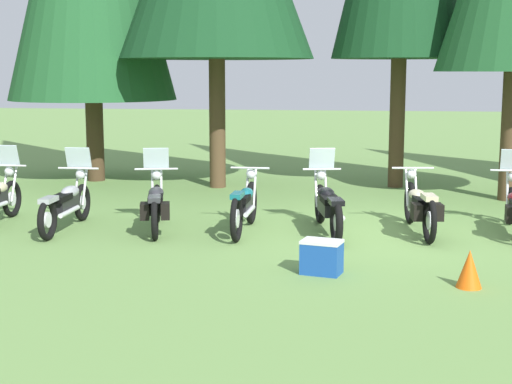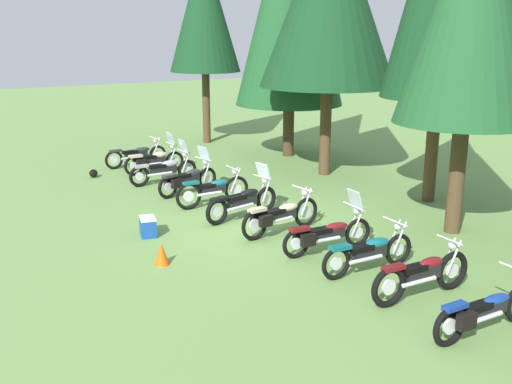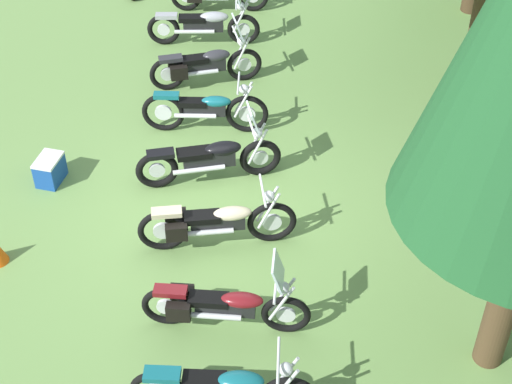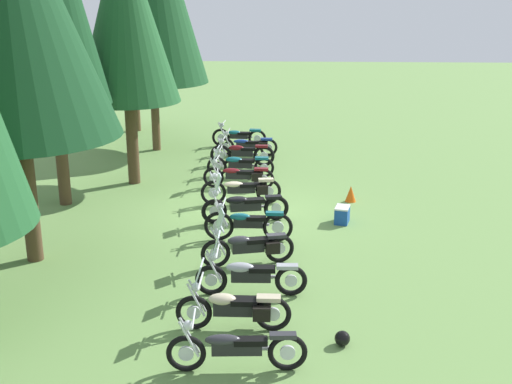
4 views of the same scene
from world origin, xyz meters
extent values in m
plane|color=#6B934C|center=(0.00, 0.00, 0.00)|extent=(80.00, 80.00, 0.00)
torus|color=black|center=(-8.05, 0.38, 0.33)|extent=(0.14, 0.66, 0.66)
cylinder|color=silver|center=(-8.05, 0.38, 0.33)|extent=(0.07, 0.26, 0.26)
torus|color=black|center=(-7.94, -1.28, 0.33)|extent=(0.14, 0.66, 0.66)
cylinder|color=silver|center=(-7.94, -1.28, 0.33)|extent=(0.07, 0.26, 0.26)
cube|color=black|center=(-8.00, -0.45, 0.43)|extent=(0.22, 0.83, 0.23)
ellipsoid|color=#2D2D33|center=(-8.01, -0.22, 0.57)|extent=(0.25, 0.60, 0.18)
cube|color=black|center=(-7.98, -0.68, 0.54)|extent=(0.23, 0.56, 0.10)
cube|color=#2D2D33|center=(-7.95, -1.20, 0.64)|extent=(0.18, 0.45, 0.08)
cylinder|color=silver|center=(-8.11, 0.32, 0.63)|extent=(0.07, 0.34, 0.65)
cylinder|color=silver|center=(-7.98, 0.33, 0.63)|extent=(0.07, 0.34, 0.65)
cylinder|color=silver|center=(-8.04, 0.24, 0.96)|extent=(0.67, 0.08, 0.04)
sphere|color=silver|center=(-8.05, 0.33, 0.84)|extent=(0.18, 0.18, 0.17)
cylinder|color=silver|center=(-7.88, -0.62, 0.35)|extent=(0.13, 0.83, 0.08)
torus|color=black|center=(-6.66, 0.45, 0.34)|extent=(0.10, 0.68, 0.68)
cylinder|color=silver|center=(-6.66, 0.45, 0.34)|extent=(0.05, 0.26, 0.26)
torus|color=black|center=(-6.65, -1.01, 0.34)|extent=(0.10, 0.68, 0.68)
cylinder|color=silver|center=(-6.65, -1.01, 0.34)|extent=(0.05, 0.26, 0.26)
cube|color=black|center=(-6.66, -0.28, 0.46)|extent=(0.24, 0.72, 0.27)
ellipsoid|color=beige|center=(-6.66, -0.08, 0.62)|extent=(0.30, 0.52, 0.21)
cube|color=black|center=(-6.66, -0.48, 0.59)|extent=(0.28, 0.48, 0.10)
cube|color=beige|center=(-6.65, -0.93, 0.66)|extent=(0.22, 0.44, 0.08)
cylinder|color=silver|center=(-6.75, 0.39, 0.64)|extent=(0.05, 0.34, 0.65)
cylinder|color=silver|center=(-6.57, 0.39, 0.64)|extent=(0.05, 0.34, 0.65)
cylinder|color=silver|center=(-6.66, 0.31, 0.97)|extent=(0.74, 0.04, 0.04)
sphere|color=silver|center=(-6.66, 0.40, 0.85)|extent=(0.17, 0.17, 0.17)
cylinder|color=silver|center=(-6.51, -0.44, 0.36)|extent=(0.08, 0.72, 0.08)
cube|color=silver|center=(-6.66, 0.33, 1.15)|extent=(0.44, 0.15, 0.39)
cube|color=black|center=(-6.84, -0.81, 0.44)|extent=(0.14, 0.32, 0.26)
cube|color=black|center=(-6.47, -0.81, 0.44)|extent=(0.14, 0.32, 0.26)
torus|color=black|center=(-5.24, 0.29, 0.33)|extent=(0.13, 0.67, 0.67)
cylinder|color=silver|center=(-5.24, 0.29, 0.33)|extent=(0.06, 0.25, 0.25)
torus|color=black|center=(-5.19, -1.34, 0.33)|extent=(0.13, 0.67, 0.67)
cylinder|color=silver|center=(-5.19, -1.34, 0.33)|extent=(0.06, 0.25, 0.25)
cube|color=black|center=(-5.22, -0.53, 0.45)|extent=(0.23, 0.82, 0.27)
ellipsoid|color=#9EA0A8|center=(-5.22, -0.30, 0.62)|extent=(0.27, 0.58, 0.21)
cube|color=black|center=(-5.21, -0.75, 0.59)|extent=(0.25, 0.55, 0.10)
cube|color=#9EA0A8|center=(-5.20, -1.26, 0.64)|extent=(0.20, 0.45, 0.08)
cylinder|color=silver|center=(-5.32, 0.23, 0.63)|extent=(0.05, 0.34, 0.65)
cylinder|color=silver|center=(-5.16, 0.24, 0.63)|extent=(0.05, 0.34, 0.65)
cylinder|color=silver|center=(-5.24, 0.15, 0.97)|extent=(0.73, 0.06, 0.04)
sphere|color=silver|center=(-5.24, 0.24, 0.85)|extent=(0.17, 0.17, 0.17)
cylinder|color=silver|center=(-5.09, -0.70, 0.35)|extent=(0.10, 0.81, 0.08)
cube|color=silver|center=(-5.24, 0.17, 1.15)|extent=(0.44, 0.17, 0.39)
torus|color=black|center=(-3.87, 0.35, 0.34)|extent=(0.26, 0.68, 0.68)
cylinder|color=silver|center=(-3.87, 0.35, 0.34)|extent=(0.11, 0.27, 0.26)
torus|color=black|center=(-3.51, -1.09, 0.34)|extent=(0.26, 0.68, 0.68)
cylinder|color=silver|center=(-3.51, -1.09, 0.34)|extent=(0.11, 0.27, 0.26)
cube|color=black|center=(-3.69, -0.37, 0.46)|extent=(0.38, 0.76, 0.26)
ellipsoid|color=#2D2D33|center=(-3.74, -0.17, 0.61)|extent=(0.38, 0.57, 0.20)
cube|color=black|center=(-3.64, -0.57, 0.58)|extent=(0.36, 0.53, 0.10)
cube|color=#2D2D33|center=(-3.53, -1.01, 0.66)|extent=(0.29, 0.47, 0.08)
cylinder|color=silver|center=(-3.93, 0.27, 0.64)|extent=(0.12, 0.34, 0.65)
cylinder|color=silver|center=(-3.78, 0.31, 0.64)|extent=(0.12, 0.34, 0.65)
cylinder|color=silver|center=(-3.83, 0.21, 0.98)|extent=(0.74, 0.22, 0.04)
sphere|color=silver|center=(-3.86, 0.30, 0.86)|extent=(0.21, 0.21, 0.17)
cylinder|color=silver|center=(-3.52, -0.49, 0.36)|extent=(0.26, 0.73, 0.08)
cube|color=silver|center=(-3.84, 0.23, 1.16)|extent=(0.46, 0.26, 0.39)
cube|color=black|center=(-3.72, -0.93, 0.44)|extent=(0.21, 0.34, 0.26)
cube|color=black|center=(-3.40, -0.85, 0.44)|extent=(0.21, 0.34, 0.26)
torus|color=black|center=(-2.19, 0.45, 0.38)|extent=(0.10, 0.75, 0.75)
cylinder|color=silver|center=(-2.19, 0.45, 0.38)|extent=(0.05, 0.30, 0.30)
torus|color=black|center=(-2.20, -1.02, 0.38)|extent=(0.10, 0.75, 0.75)
cylinder|color=silver|center=(-2.20, -1.02, 0.38)|extent=(0.05, 0.30, 0.30)
cube|color=black|center=(-2.19, -0.29, 0.48)|extent=(0.19, 0.73, 0.24)
ellipsoid|color=#14606B|center=(-2.19, -0.08, 0.63)|extent=(0.23, 0.52, 0.19)
cube|color=black|center=(-2.20, -0.49, 0.60)|extent=(0.21, 0.49, 0.10)
cube|color=#14606B|center=(-2.20, -0.94, 0.74)|extent=(0.17, 0.44, 0.08)
cylinder|color=silver|center=(-2.26, 0.39, 0.67)|extent=(0.05, 0.34, 0.65)
cylinder|color=silver|center=(-2.12, 0.39, 0.67)|extent=(0.05, 0.34, 0.65)
cylinder|color=silver|center=(-2.19, 0.31, 1.01)|extent=(0.68, 0.04, 0.04)
sphere|color=silver|center=(-2.19, 0.40, 0.89)|extent=(0.17, 0.17, 0.17)
cylinder|color=silver|center=(-2.08, -0.45, 0.40)|extent=(0.09, 0.73, 0.08)
torus|color=black|center=(-0.99, 0.70, 0.35)|extent=(0.26, 0.70, 0.69)
cylinder|color=silver|center=(-0.99, 0.70, 0.35)|extent=(0.10, 0.26, 0.26)
torus|color=black|center=(-0.64, -0.96, 0.35)|extent=(0.26, 0.70, 0.69)
cylinder|color=silver|center=(-0.64, -0.96, 0.35)|extent=(0.10, 0.26, 0.26)
cube|color=black|center=(-0.82, -0.13, 0.46)|extent=(0.40, 0.87, 0.27)
ellipsoid|color=black|center=(-0.86, 0.10, 0.63)|extent=(0.41, 0.64, 0.21)
cube|color=black|center=(-0.77, -0.36, 0.60)|extent=(0.38, 0.60, 0.10)
cube|color=black|center=(-0.65, -0.88, 0.66)|extent=(0.30, 0.47, 0.08)
cylinder|color=silver|center=(-1.06, 0.62, 0.64)|extent=(0.11, 0.34, 0.65)
cylinder|color=silver|center=(-0.90, 0.66, 0.64)|extent=(0.11, 0.34, 0.65)
cylinder|color=silver|center=(-0.96, 0.56, 0.98)|extent=(0.66, 0.17, 0.04)
sphere|color=silver|center=(-0.98, 0.65, 0.86)|extent=(0.20, 0.20, 0.17)
cylinder|color=silver|center=(-0.64, -0.28, 0.37)|extent=(0.25, 0.84, 0.08)
cube|color=silver|center=(-0.97, 0.58, 1.16)|extent=(0.46, 0.24, 0.39)
torus|color=black|center=(0.58, 0.90, 0.37)|extent=(0.19, 0.75, 0.74)
cylinder|color=silver|center=(0.58, 0.90, 0.37)|extent=(0.09, 0.30, 0.29)
torus|color=black|center=(0.79, -0.70, 0.37)|extent=(0.19, 0.75, 0.74)
cylinder|color=silver|center=(0.79, -0.70, 0.37)|extent=(0.09, 0.30, 0.29)
cube|color=black|center=(0.69, 0.10, 0.47)|extent=(0.32, 0.82, 0.23)
ellipsoid|color=beige|center=(0.66, 0.32, 0.61)|extent=(0.34, 0.60, 0.18)
cube|color=black|center=(0.72, -0.12, 0.58)|extent=(0.31, 0.56, 0.10)
cube|color=beige|center=(0.78, -0.62, 0.72)|extent=(0.25, 0.46, 0.08)
cylinder|color=silver|center=(0.51, 0.83, 0.67)|extent=(0.09, 0.34, 0.65)
cylinder|color=silver|center=(0.67, 0.85, 0.67)|extent=(0.09, 0.34, 0.65)
cylinder|color=silver|center=(0.60, 0.76, 1.01)|extent=(0.72, 0.13, 0.04)
sphere|color=silver|center=(0.59, 0.85, 0.89)|extent=(0.19, 0.19, 0.17)
cylinder|color=silver|center=(0.84, -0.06, 0.39)|extent=(0.19, 0.80, 0.08)
cube|color=black|center=(0.60, -0.53, 0.47)|extent=(0.18, 0.34, 0.26)
cube|color=black|center=(0.93, -0.48, 0.47)|extent=(0.18, 0.34, 0.26)
torus|color=black|center=(2.33, 1.09, 0.33)|extent=(0.14, 0.67, 0.66)
cylinder|color=silver|center=(2.33, 1.09, 0.33)|extent=(0.07, 0.26, 0.26)
torus|color=black|center=(2.22, -0.51, 0.33)|extent=(0.14, 0.67, 0.66)
cylinder|color=silver|center=(2.22, -0.51, 0.33)|extent=(0.07, 0.26, 0.26)
cube|color=black|center=(2.28, 0.29, 0.43)|extent=(0.26, 0.81, 0.22)
ellipsoid|color=maroon|center=(2.29, 0.51, 0.56)|extent=(0.29, 0.58, 0.17)
cube|color=black|center=(2.26, 0.07, 0.53)|extent=(0.27, 0.54, 0.10)
cube|color=maroon|center=(2.23, -0.43, 0.65)|extent=(0.22, 0.45, 0.08)
cylinder|color=silver|center=(2.25, 1.04, 0.63)|extent=(0.07, 0.34, 0.65)
cylinder|color=silver|center=(2.40, 1.03, 0.63)|extent=(0.07, 0.34, 0.65)
cylinder|color=silver|center=(2.32, 0.95, 0.97)|extent=(0.77, 0.09, 0.04)
sphere|color=silver|center=(2.33, 1.04, 0.85)|extent=(0.18, 0.18, 0.17)
cylinder|color=silver|center=(2.39, 0.11, 0.35)|extent=(0.13, 0.80, 0.08)
cube|color=silver|center=(2.32, 0.97, 1.15)|extent=(0.45, 0.18, 0.39)
cube|color=black|center=(2.07, -0.30, 0.43)|extent=(0.16, 0.33, 0.26)
cube|color=black|center=(2.40, -0.32, 0.43)|extent=(0.16, 0.33, 0.26)
torus|color=black|center=(3.60, 1.12, 0.34)|extent=(0.11, 0.68, 0.68)
cylinder|color=silver|center=(3.60, 1.12, 0.34)|extent=(0.06, 0.26, 0.26)
torus|color=black|center=(3.56, -0.47, 0.34)|extent=(0.11, 0.68, 0.68)
cylinder|color=silver|center=(3.56, -0.47, 0.34)|extent=(0.06, 0.26, 0.26)
cube|color=black|center=(3.58, 0.32, 0.44)|extent=(0.25, 0.79, 0.24)
ellipsoid|color=#14606B|center=(3.58, 0.54, 0.59)|extent=(0.30, 0.57, 0.19)
cube|color=black|center=(3.57, 0.10, 0.56)|extent=(0.28, 0.53, 0.10)
cube|color=#14606B|center=(3.56, -0.39, 0.66)|extent=(0.22, 0.45, 0.08)
cylinder|color=silver|center=(3.51, 1.06, 0.64)|extent=(0.05, 0.34, 0.65)
cylinder|color=silver|center=(3.69, 1.05, 0.64)|extent=(0.05, 0.34, 0.65)
cylinder|color=silver|center=(3.60, 0.98, 0.97)|extent=(0.73, 0.06, 0.04)
sphere|color=silver|center=(3.60, 1.07, 0.85)|extent=(0.17, 0.17, 0.17)
cylinder|color=silver|center=(3.72, 0.14, 0.36)|extent=(0.10, 0.79, 0.08)
torus|color=black|center=(5.02, 1.13, 0.38)|extent=(0.14, 0.76, 0.76)
cylinder|color=silver|center=(5.02, 1.13, 0.38)|extent=(0.06, 0.29, 0.29)
torus|color=black|center=(4.97, -0.41, 0.38)|extent=(0.14, 0.76, 0.76)
cylinder|color=silver|center=(4.97, -0.41, 0.38)|extent=(0.06, 0.29, 0.29)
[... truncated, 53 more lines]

